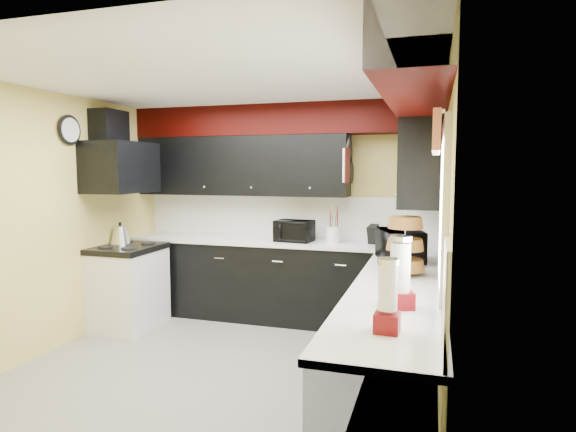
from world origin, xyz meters
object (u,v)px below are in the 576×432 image
at_px(knife_block, 374,235).
at_px(kettle, 120,235).
at_px(microwave, 401,245).
at_px(toaster_oven, 294,231).
at_px(utensil_crock, 334,235).

xyz_separation_m(knife_block, kettle, (-2.78, -0.66, -0.03)).
bearing_deg(kettle, microwave, -4.95).
height_order(toaster_oven, utensil_crock, toaster_oven).
bearing_deg(microwave, kettle, 65.59).
bearing_deg(knife_block, kettle, -150.74).
height_order(toaster_oven, knife_block, toaster_oven).
relative_size(utensil_crock, kettle, 0.83).
bearing_deg(microwave, knife_block, 1.31).
bearing_deg(toaster_oven, utensil_crock, 10.57).
bearing_deg(kettle, toaster_oven, 17.40).
bearing_deg(toaster_oven, microwave, -28.14).
bearing_deg(knife_block, microwave, -53.28).
bearing_deg(toaster_oven, kettle, -156.04).
relative_size(microwave, utensil_crock, 2.82).
height_order(knife_block, kettle, knife_block).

